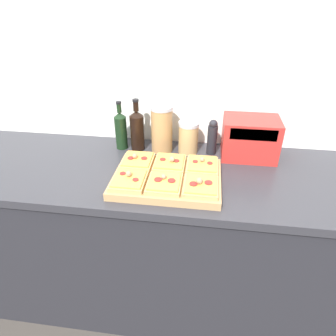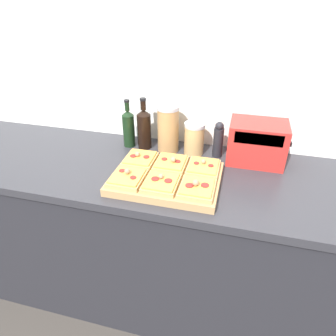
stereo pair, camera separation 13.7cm
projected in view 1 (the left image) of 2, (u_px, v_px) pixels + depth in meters
name	position (u px, v px, depth m)	size (l,w,h in m)	color
wall_back	(174.00, 83.00, 1.59)	(6.00, 0.06, 2.50)	silver
kitchen_counter	(165.00, 239.00, 1.70)	(2.63, 0.67, 0.93)	#232328
cutting_board	(167.00, 179.00, 1.36)	(0.48, 0.36, 0.04)	tan
pizza_slice_back_left	(138.00, 161.00, 1.44)	(0.14, 0.16, 0.05)	tan
pizza_slice_back_center	(170.00, 163.00, 1.42)	(0.14, 0.16, 0.05)	tan
pizza_slice_back_right	(202.00, 165.00, 1.40)	(0.14, 0.16, 0.05)	tan
pizza_slice_front_left	(129.00, 180.00, 1.29)	(0.14, 0.16, 0.05)	tan
pizza_slice_front_center	(164.00, 183.00, 1.27)	(0.14, 0.16, 0.05)	tan
pizza_slice_front_right	(201.00, 186.00, 1.26)	(0.14, 0.16, 0.06)	tan
olive_oil_bottle	(121.00, 130.00, 1.61)	(0.06, 0.06, 0.26)	black
wine_bottle	(137.00, 129.00, 1.59)	(0.07, 0.07, 0.28)	black
grain_jar_tall	(162.00, 129.00, 1.57)	(0.12, 0.12, 0.25)	#AD7F4C
grain_jar_short	(188.00, 137.00, 1.58)	(0.11, 0.11, 0.17)	tan
pepper_mill	(212.00, 137.00, 1.56)	(0.05, 0.05, 0.19)	black
toaster_oven	(250.00, 138.00, 1.53)	(0.30, 0.20, 0.21)	red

